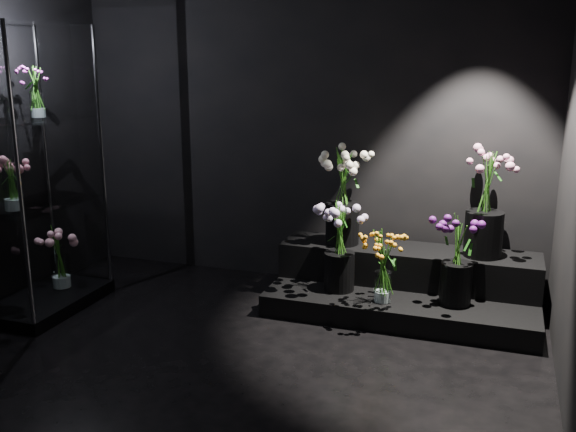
% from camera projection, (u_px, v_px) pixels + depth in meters
% --- Properties ---
extents(floor, '(4.00, 4.00, 0.00)m').
position_uv_depth(floor, '(204.00, 385.00, 3.83)').
color(floor, black).
rests_on(floor, ground).
extents(wall_back, '(4.00, 0.00, 4.00)m').
position_uv_depth(wall_back, '(305.00, 118.00, 5.32)').
color(wall_back, black).
rests_on(wall_back, floor).
extents(display_riser, '(1.99, 0.89, 0.44)m').
position_uv_depth(display_riser, '(404.00, 285.00, 4.96)').
color(display_riser, black).
rests_on(display_riser, floor).
extents(display_case, '(0.58, 0.97, 2.13)m').
position_uv_depth(display_case, '(34.00, 173.00, 4.74)').
color(display_case, black).
rests_on(display_case, floor).
extents(bouquet_orange_bells, '(0.35, 0.35, 0.54)m').
position_uv_depth(bouquet_orange_bells, '(383.00, 265.00, 4.60)').
color(bouquet_orange_bells, white).
rests_on(bouquet_orange_bells, display_riser).
extents(bouquet_lilac, '(0.47, 0.47, 0.70)m').
position_uv_depth(bouquet_lilac, '(340.00, 240.00, 4.81)').
color(bouquet_lilac, black).
rests_on(bouquet_lilac, display_riser).
extents(bouquet_purple, '(0.42, 0.42, 0.66)m').
position_uv_depth(bouquet_purple, '(458.00, 254.00, 4.54)').
color(bouquet_purple, black).
rests_on(bouquet_purple, display_riser).
extents(bouquet_cream_roses, '(0.44, 0.44, 0.76)m').
position_uv_depth(bouquet_cream_roses, '(343.00, 190.00, 5.04)').
color(bouquet_cream_roses, black).
rests_on(bouquet_cream_roses, display_riser).
extents(bouquet_pink_roses, '(0.42, 0.42, 0.78)m').
position_uv_depth(bouquet_pink_roses, '(486.00, 200.00, 4.72)').
color(bouquet_pink_roses, black).
rests_on(bouquet_pink_roses, display_riser).
extents(bouquet_case_pink, '(0.30, 0.30, 0.39)m').
position_uv_depth(bouquet_case_pink, '(12.00, 182.00, 4.55)').
color(bouquet_case_pink, white).
rests_on(bouquet_case_pink, display_case).
extents(bouquet_case_magenta, '(0.21, 0.21, 0.37)m').
position_uv_depth(bouquet_case_magenta, '(36.00, 91.00, 4.71)').
color(bouquet_case_magenta, white).
rests_on(bouquet_case_magenta, display_case).
extents(bouquet_case_base_pink, '(0.44, 0.44, 0.50)m').
position_uv_depth(bouquet_case_base_pink, '(59.00, 255.00, 5.09)').
color(bouquet_case_base_pink, white).
rests_on(bouquet_case_base_pink, display_case).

